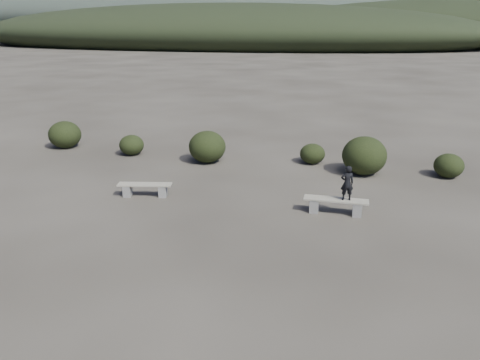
# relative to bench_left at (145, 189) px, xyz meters

# --- Properties ---
(ground) EXTENTS (1200.00, 1200.00, 0.00)m
(ground) POSITION_rel_bench_left_xyz_m (3.13, -4.34, -0.26)
(ground) COLOR #2F2B25
(ground) RESTS_ON ground
(bench_left) EXTENTS (1.76, 0.70, 0.43)m
(bench_left) POSITION_rel_bench_left_xyz_m (0.00, 0.00, 0.00)
(bench_left) COLOR slate
(bench_left) RESTS_ON ground
(bench_right) EXTENTS (1.87, 0.40, 0.47)m
(bench_right) POSITION_rel_bench_left_xyz_m (6.04, -0.06, 0.02)
(bench_right) COLOR slate
(bench_right) RESTS_ON ground
(seated_person) EXTENTS (0.43, 0.34, 1.03)m
(seated_person) POSITION_rel_bench_left_xyz_m (6.32, -0.06, 0.72)
(seated_person) COLOR black
(seated_person) RESTS_ON bench_right
(shrub_a) EXTENTS (1.03, 1.03, 0.84)m
(shrub_a) POSITION_rel_bench_left_xyz_m (-2.59, 4.46, 0.16)
(shrub_a) COLOR black
(shrub_a) RESTS_ON ground
(shrub_b) EXTENTS (1.47, 1.47, 1.26)m
(shrub_b) POSITION_rel_bench_left_xyz_m (0.83, 4.15, 0.37)
(shrub_b) COLOR black
(shrub_b) RESTS_ON ground
(shrub_c) EXTENTS (0.99, 0.99, 0.79)m
(shrub_c) POSITION_rel_bench_left_xyz_m (4.93, 4.93, 0.13)
(shrub_c) COLOR black
(shrub_c) RESTS_ON ground
(shrub_d) EXTENTS (1.61, 1.61, 1.41)m
(shrub_d) POSITION_rel_bench_left_xyz_m (6.89, 3.99, 0.44)
(shrub_d) COLOR black
(shrub_d) RESTS_ON ground
(shrub_e) EXTENTS (1.05, 1.05, 0.87)m
(shrub_e) POSITION_rel_bench_left_xyz_m (9.87, 4.31, 0.17)
(shrub_e) COLOR black
(shrub_e) RESTS_ON ground
(shrub_f) EXTENTS (1.40, 1.40, 1.19)m
(shrub_f) POSITION_rel_bench_left_xyz_m (-5.98, 4.86, 0.33)
(shrub_f) COLOR black
(shrub_f) RESTS_ON ground
(mountain_ridges) EXTENTS (500.00, 400.00, 56.00)m
(mountain_ridges) POSITION_rel_bench_left_xyz_m (-4.35, 334.72, 10.58)
(mountain_ridges) COLOR black
(mountain_ridges) RESTS_ON ground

